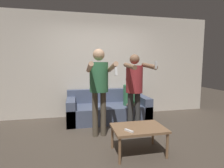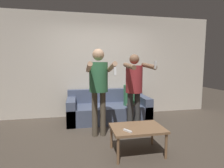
% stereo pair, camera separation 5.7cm
% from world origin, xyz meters
% --- Properties ---
extents(ground_plane, '(14.00, 14.00, 0.00)m').
position_xyz_m(ground_plane, '(0.00, 0.00, 0.00)').
color(ground_plane, '#4C4238').
extents(wall_back, '(6.40, 0.06, 2.70)m').
position_xyz_m(wall_back, '(0.00, 1.77, 1.35)').
color(wall_back, beige).
rests_on(wall_back, ground_plane).
extents(couch, '(1.99, 0.90, 0.73)m').
position_xyz_m(couch, '(0.16, 1.29, 0.25)').
color(couch, '#4C5670').
rests_on(couch, ground_plane).
extents(person_standing_left, '(0.47, 0.77, 1.68)m').
position_xyz_m(person_standing_left, '(-0.19, 0.31, 1.07)').
color(person_standing_left, brown).
rests_on(person_standing_left, ground_plane).
extents(person_standing_right, '(0.45, 0.73, 1.58)m').
position_xyz_m(person_standing_right, '(0.51, 0.31, 1.00)').
color(person_standing_right, '#383838').
rests_on(person_standing_right, ground_plane).
extents(person_seated, '(0.33, 0.54, 1.13)m').
position_xyz_m(person_seated, '(0.69, 1.08, 0.61)').
color(person_seated, '#6B6051').
rests_on(person_seated, ground_plane).
extents(coffee_table, '(0.80, 0.56, 0.42)m').
position_xyz_m(coffee_table, '(0.31, -0.46, 0.38)').
color(coffee_table, '#846042').
rests_on(coffee_table, ground_plane).
extents(remote_on_table, '(0.11, 0.15, 0.02)m').
position_xyz_m(remote_on_table, '(0.12, -0.61, 0.43)').
color(remote_on_table, white).
rests_on(remote_on_table, coffee_table).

